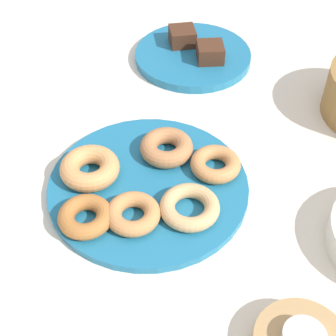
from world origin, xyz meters
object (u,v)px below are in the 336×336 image
Objects in this scene: donut_2 at (215,164)px; donut_3 at (90,168)px; donut_5 at (85,217)px; donut_plate at (148,186)px; donut_1 at (167,147)px; donut_4 at (133,214)px; brownie_far at (210,52)px; cake_plate at (193,56)px; brownie_near at (182,36)px; donut_0 at (190,207)px.

donut_3 is at bearing -92.73° from donut_2.
donut_5 is (0.08, -0.20, 0.00)m from donut_2.
donut_1 is at bearing 150.82° from donut_plate.
donut_3 is 0.11m from donut_4.
brownie_far is at bearing 154.92° from donut_plate.
donut_1 is at bearing -121.55° from donut_2.
cake_plate is (-0.34, 0.12, 0.00)m from donut_plate.
brownie_near is at bearing 156.37° from donut_5.
brownie_far is (-0.25, 0.11, 0.01)m from donut_1.
donut_3 is 0.09m from donut_5.
brownie_near reaches higher than donut_3.
donut_0 is 1.11× the size of donut_5.
donut_2 is at bearing -2.13° from cake_plate.
donut_2 is at bearing 0.85° from brownie_near.
donut_2 reaches higher than cake_plate.
brownie_near reaches higher than donut_plate.
donut_0 is 0.09m from donut_2.
donut_1 is 1.09× the size of donut_4.
donut_1 is 1.67× the size of brownie_near.
cake_plate is (-0.40, 0.21, -0.02)m from donut_5.
donut_1 is 0.32m from brownie_near.
donut_2 is at bearing 112.63° from donut_5.
donut_3 is (-0.09, -0.14, 0.00)m from donut_0.
donut_plate is 0.36m from cake_plate.
brownie_far is at bearing 166.20° from donut_0.
brownie_near reaches higher than cake_plate.
cake_plate is (-0.31, 0.20, -0.02)m from donut_3.
donut_0 is (0.06, 0.05, 0.02)m from donut_plate.
donut_plate is 0.08m from donut_0.
cake_plate is (-0.40, 0.06, -0.01)m from donut_0.
donut_0 reaches higher than donut_plate.
donut_4 is at bearing 88.31° from donut_5.
donut_2 is at bearing 99.91° from donut_plate.
donut_0 is 1.02× the size of donut_1.
brownie_far is at bearing 36.03° from brownie_near.
donut_plate is 0.07m from donut_4.
donut_4 is 0.41m from brownie_far.
donut_plate is 3.59× the size of donut_1.
brownie_far is (0.06, 0.05, 0.00)m from brownie_near.
brownie_far is (0.03, 0.03, 0.02)m from cake_plate.
donut_5 is 0.34× the size of cake_plate.
donut_plate is 0.11m from donut_2.
donut_3 is at bearing -74.05° from donut_1.
cake_plate is at bearing 26.57° from brownie_near.
donut_5 is at bearing -32.35° from brownie_far.
donut_3 reaches higher than donut_plate.
brownie_near is (-0.37, 0.10, 0.03)m from donut_plate.
donut_plate is at bearing -25.08° from brownie_far.
donut_2 is 0.34× the size of cake_plate.
donut_1 is 0.18m from donut_5.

